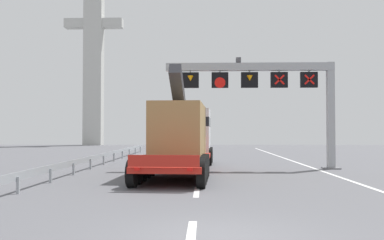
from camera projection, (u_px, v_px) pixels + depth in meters
ground at (216, 237)px, 8.56m from camera, size 112.00×112.00×0.00m
lane_markings at (200, 164)px, 27.14m from camera, size 0.20×51.78×0.01m
edge_line_right at (334, 175)px, 20.36m from camera, size 0.20×63.00×0.01m
overhead_lane_gantry at (269, 84)px, 24.12m from camera, size 10.06×0.90×6.51m
heavy_haul_truck_red at (184, 135)px, 23.33m from camera, size 3.59×14.16×5.30m
guardrail_left at (97, 158)px, 25.18m from camera, size 0.13×36.83×0.76m
bridge_pylon_distant at (94, 45)px, 63.89m from camera, size 9.00×2.00×30.43m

